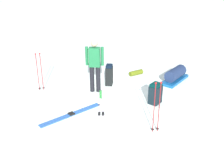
{
  "coord_description": "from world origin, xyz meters",
  "views": [
    {
      "loc": [
        0.45,
        -6.85,
        3.36
      ],
      "look_at": [
        0.0,
        0.0,
        0.7
      ],
      "focal_mm": 39.15,
      "sensor_mm": 36.0,
      "label": 1
    }
  ],
  "objects": [
    {
      "name": "gear_sled",
      "position": [
        2.15,
        1.26,
        0.22
      ],
      "size": [
        1.14,
        1.37,
        0.49
      ],
      "color": "#124F8D",
      "rests_on": "ground_plane"
    },
    {
      "name": "ground_plane",
      "position": [
        0.0,
        0.0,
        0.0
      ],
      "size": [
        80.0,
        80.0,
        0.0
      ],
      "primitive_type": "plane",
      "color": "white"
    },
    {
      "name": "backpack_large_dark",
      "position": [
        -0.15,
        0.81,
        0.35
      ],
      "size": [
        0.24,
        0.34,
        0.71
      ],
      "color": "black",
      "rests_on": "ground_plane"
    },
    {
      "name": "skier_standing",
      "position": [
        -0.55,
        0.24,
        0.95
      ],
      "size": [
        0.57,
        0.22,
        1.7
      ],
      "color": "black",
      "rests_on": "ground_plane"
    },
    {
      "name": "ski_poles_planted_near",
      "position": [
        1.15,
        -1.88,
        0.71
      ],
      "size": [
        0.19,
        0.11,
        1.27
      ],
      "color": "maroon",
      "rests_on": "ground_plane"
    },
    {
      "name": "ski_pair_far",
      "position": [
        -0.21,
        -1.22,
        0.01
      ],
      "size": [
        0.33,
        1.87,
        0.05
      ],
      "color": "silver",
      "rests_on": "ground_plane"
    },
    {
      "name": "backpack_bright",
      "position": [
        1.28,
        -0.45,
        0.3
      ],
      "size": [
        0.43,
        0.45,
        0.62
      ],
      "color": "black",
      "rests_on": "ground_plane"
    },
    {
      "name": "sleeping_mat_rolled",
      "position": [
        0.79,
        1.76,
        0.09
      ],
      "size": [
        0.55,
        0.47,
        0.18
      ],
      "primitive_type": "cylinder",
      "rotation": [
        0.0,
        1.57,
        0.62
      ],
      "color": "#546214",
      "rests_on": "ground_plane"
    },
    {
      "name": "ski_pair_near",
      "position": [
        -1.0,
        -1.27,
        0.01
      ],
      "size": [
        1.42,
        1.37,
        0.05
      ],
      "color": "#2F5FAD",
      "rests_on": "ground_plane"
    },
    {
      "name": "thermos_bottle",
      "position": [
        -0.33,
        -0.26,
        0.13
      ],
      "size": [
        0.07,
        0.07,
        0.26
      ],
      "primitive_type": "cylinder",
      "color": "#21722A",
      "rests_on": "ground_plane"
    },
    {
      "name": "ski_poles_planted_far",
      "position": [
        -2.32,
        0.23,
        0.69
      ],
      "size": [
        0.19,
        0.11,
        1.24
      ],
      "color": "maroon",
      "rests_on": "ground_plane"
    },
    {
      "name": "distant_snow_ridge",
      "position": [
        -3.06,
        24.96,
        0.97
      ],
      "size": [
        17.15,
        5.67,
        1.95
      ],
      "primitive_type": "cube",
      "rotation": [
        0.0,
        0.0,
        0.04
      ],
      "color": "white",
      "rests_on": "ground_plane"
    }
  ]
}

